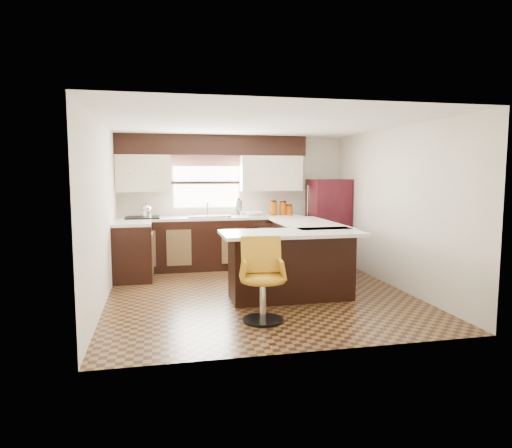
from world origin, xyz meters
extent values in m
plane|color=#49301A|center=(0.00, 0.00, 0.00)|extent=(4.40, 4.40, 0.00)
plane|color=silver|center=(0.00, 0.00, 2.40)|extent=(4.40, 4.40, 0.00)
plane|color=beige|center=(0.00, 2.20, 1.20)|extent=(4.40, 0.00, 4.40)
plane|color=beige|center=(0.00, -2.20, 1.20)|extent=(4.40, 0.00, 4.40)
plane|color=beige|center=(-2.10, 0.00, 1.20)|extent=(0.00, 4.40, 4.40)
plane|color=beige|center=(2.10, 0.00, 1.20)|extent=(0.00, 4.40, 4.40)
cube|color=black|center=(-0.45, 1.90, 0.45)|extent=(3.30, 0.60, 0.90)
cube|color=black|center=(-1.80, 1.25, 0.45)|extent=(0.60, 0.70, 0.90)
cube|color=silver|center=(-0.45, 1.90, 0.92)|extent=(3.30, 0.60, 0.04)
cube|color=silver|center=(-1.80, 1.25, 0.92)|extent=(0.60, 0.70, 0.04)
cube|color=black|center=(-0.40, 2.03, 2.22)|extent=(3.40, 0.35, 0.36)
cube|color=beige|center=(-1.62, 2.03, 1.72)|extent=(0.94, 0.35, 0.64)
cube|color=beige|center=(0.68, 2.03, 1.72)|extent=(1.14, 0.35, 0.64)
cube|color=white|center=(-0.50, 2.18, 1.55)|extent=(1.20, 0.02, 0.90)
cube|color=#D19B93|center=(-0.50, 2.14, 1.94)|extent=(1.30, 0.06, 0.18)
cube|color=#B2B2B7|center=(-0.50, 1.88, 0.96)|extent=(0.75, 0.45, 0.03)
cube|color=black|center=(0.55, 1.61, 0.43)|extent=(0.58, 0.03, 0.78)
cube|color=black|center=(-1.65, 1.88, 0.96)|extent=(0.58, 0.50, 0.02)
cube|color=black|center=(0.90, 0.62, 0.45)|extent=(0.60, 1.95, 0.90)
cube|color=black|center=(0.38, -0.35, 0.45)|extent=(1.65, 0.60, 0.90)
cube|color=silver|center=(0.95, 0.62, 0.92)|extent=(0.84, 1.95, 0.04)
cube|color=silver|center=(0.35, -0.44, 0.92)|extent=(1.89, 0.84, 0.04)
cube|color=#350810|center=(1.73, 1.78, 0.81)|extent=(0.69, 0.66, 1.61)
cylinder|color=silver|center=(0.05, 1.90, 1.09)|extent=(0.13, 0.13, 0.29)
imported|color=white|center=(0.32, 1.90, 0.98)|extent=(0.36, 0.36, 0.08)
cylinder|color=#973D05|center=(0.71, 1.92, 1.07)|extent=(0.14, 0.14, 0.25)
cylinder|color=#973D05|center=(0.89, 1.92, 1.06)|extent=(0.13, 0.13, 0.24)
cylinder|color=#973D05|center=(1.01, 1.92, 1.03)|extent=(0.13, 0.13, 0.17)
camera|label=1|loc=(-1.39, -6.25, 1.72)|focal=32.00mm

